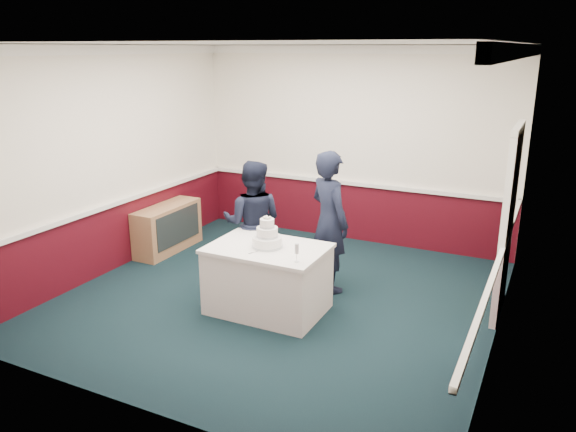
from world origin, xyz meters
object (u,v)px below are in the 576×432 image
at_px(person_man, 253,223).
at_px(sideboard, 168,228).
at_px(cake_table, 268,278).
at_px(cake_knife, 256,252).
at_px(wedding_cake, 267,238).
at_px(person_woman, 329,222).
at_px(champagne_flute, 297,250).

bearing_deg(person_man, sideboard, -32.24).
xyz_separation_m(cake_table, cake_knife, (-0.03, -0.20, 0.39)).
bearing_deg(wedding_cake, cake_table, -90.00).
height_order(cake_knife, person_man, person_man).
distance_m(cake_knife, person_woman, 1.18).
height_order(cake_table, person_man, person_man).
height_order(cake_table, wedding_cake, wedding_cake).
height_order(wedding_cake, person_man, person_man).
xyz_separation_m(cake_table, champagne_flute, (0.50, -0.28, 0.53)).
relative_size(cake_knife, champagne_flute, 1.07).
distance_m(cake_table, person_man, 0.98).
distance_m(wedding_cake, person_man, 0.89).
height_order(sideboard, cake_knife, cake_knife).
distance_m(wedding_cake, champagne_flute, 0.57).
xyz_separation_m(cake_table, person_woman, (0.39, 0.90, 0.49)).
bearing_deg(sideboard, person_woman, -5.00).
bearing_deg(sideboard, wedding_cake, -26.16).
distance_m(champagne_flute, person_woman, 1.18).
height_order(champagne_flute, person_man, person_man).
relative_size(cake_knife, person_woman, 0.12).
bearing_deg(sideboard, champagne_flute, -26.72).
bearing_deg(wedding_cake, person_woman, 66.48).
distance_m(champagne_flute, person_man, 1.44).
relative_size(sideboard, wedding_cake, 3.30).
distance_m(wedding_cake, cake_knife, 0.23).
bearing_deg(champagne_flute, person_woman, 95.29).
relative_size(cake_table, person_man, 0.82).
bearing_deg(sideboard, cake_table, -26.16).
bearing_deg(wedding_cake, sideboard, 153.84).
bearing_deg(champagne_flute, person_man, 138.36).
height_order(wedding_cake, person_woman, person_woman).
bearing_deg(cake_knife, sideboard, 173.83).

